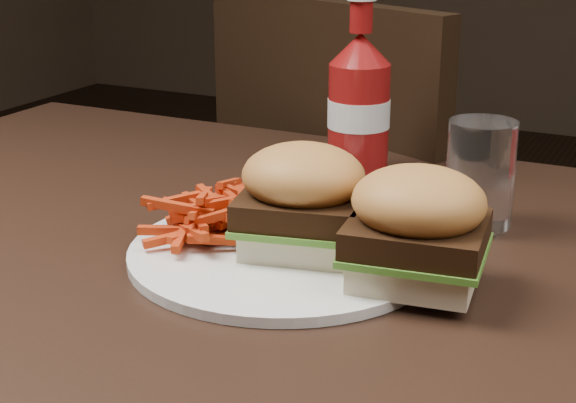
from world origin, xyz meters
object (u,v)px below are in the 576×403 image
at_px(dining_table, 279,279).
at_px(plate, 283,253).
at_px(ketchup_bottle, 358,125).
at_px(tumbler, 480,173).
at_px(chair_far, 411,295).

relative_size(dining_table, plate, 4.39).
xyz_separation_m(ketchup_bottle, tumbler, (0.17, -0.10, -0.01)).
xyz_separation_m(plate, ketchup_bottle, (-0.03, 0.26, 0.06)).
bearing_deg(chair_far, plate, 120.24).
distance_m(dining_table, tumbler, 0.22).
height_order(plate, tumbler, tumbler).
distance_m(dining_table, chair_far, 0.71).
bearing_deg(tumbler, ketchup_bottle, 147.88).
height_order(ketchup_bottle, tumbler, ketchup_bottle).
xyz_separation_m(plate, tumbler, (0.13, 0.15, 0.05)).
relative_size(ketchup_bottle, tumbler, 1.36).
bearing_deg(dining_table, plate, 37.71).
distance_m(dining_table, ketchup_bottle, 0.27).
bearing_deg(dining_table, tumbler, 48.24).
xyz_separation_m(chair_far, tumbler, (0.22, -0.48, 0.38)).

